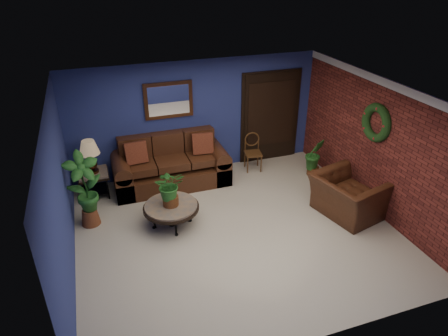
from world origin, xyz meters
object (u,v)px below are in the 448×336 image
object	(u,v)px
side_chair	(253,149)
table_lamp	(90,153)
sofa	(170,167)
end_table	(94,178)
coffee_table	(171,208)
armchair	(347,196)

from	to	relation	value
side_chair	table_lamp	bearing A→B (deg)	-169.21
sofa	side_chair	size ratio (longest dim) A/B	2.79
sofa	end_table	size ratio (longest dim) A/B	4.06
table_lamp	side_chair	distance (m)	3.52
sofa	table_lamp	distance (m)	1.69
sofa	coffee_table	world-z (taller)	sofa
coffee_table	end_table	bearing A→B (deg)	129.54
coffee_table	table_lamp	size ratio (longest dim) A/B	1.52
sofa	armchair	world-z (taller)	sofa
side_chair	armchair	size ratio (longest dim) A/B	0.72
sofa	end_table	distance (m)	1.57
coffee_table	table_lamp	distance (m)	2.05
coffee_table	armchair	bearing A→B (deg)	-12.65
sofa	armchair	xyz separation A→B (m)	(2.88, -2.27, 0.04)
table_lamp	armchair	bearing A→B (deg)	-26.66
sofa	coffee_table	bearing A→B (deg)	-101.68
table_lamp	armchair	world-z (taller)	table_lamp
end_table	armchair	bearing A→B (deg)	-26.66
end_table	table_lamp	world-z (taller)	table_lamp
end_table	side_chair	size ratio (longest dim) A/B	0.69
coffee_table	sofa	bearing A→B (deg)	78.32
coffee_table	end_table	world-z (taller)	end_table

